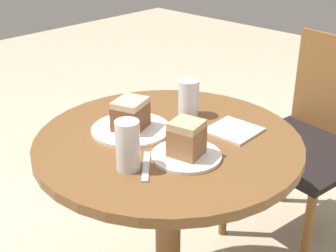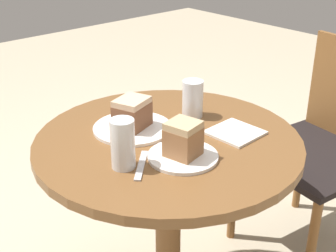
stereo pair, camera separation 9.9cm
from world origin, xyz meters
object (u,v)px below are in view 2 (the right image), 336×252
plate_far (133,128)px  cake_slice_near (183,139)px  cake_slice_far (132,113)px  glass_water (193,101)px  chair (325,145)px  plate_near (183,156)px  glass_lemonade (123,146)px

plate_far → cake_slice_near: size_ratio=2.48×
plate_far → cake_slice_near: 0.25m
cake_slice_far → glass_water: (0.05, 0.21, -0.00)m
chair → plate_near: size_ratio=4.44×
cake_slice_near → glass_water: glass_water is taller
glass_lemonade → glass_water: size_ratio=1.12×
plate_near → cake_slice_near: 0.05m
cake_slice_near → cake_slice_far: bearing=177.9°
plate_near → plate_far: bearing=177.9°
plate_near → glass_lemonade: bearing=-115.3°
plate_far → plate_near: bearing=-2.1°
chair → cake_slice_far: 0.89m
plate_near → glass_water: glass_water is taller
chair → plate_near: chair is taller
chair → glass_water: (-0.18, -0.59, 0.30)m
cake_slice_far → plate_near: bearing=-2.1°
chair → glass_lemonade: size_ratio=6.36×
chair → glass_water: 0.69m
plate_near → cake_slice_near: (0.00, -0.00, 0.05)m
cake_slice_near → chair: bearing=90.3°
plate_near → glass_water: (-0.19, 0.22, 0.05)m
chair → glass_water: size_ratio=7.14×
plate_near → cake_slice_far: size_ratio=1.57×
plate_far → glass_lemonade: bearing=-44.0°
chair → plate_near: (0.00, -0.81, 0.25)m
plate_far → glass_lemonade: (0.17, -0.16, 0.06)m
glass_lemonade → chair: bearing=85.9°
chair → cake_slice_far: chair is taller
chair → plate_far: 0.87m
plate_near → cake_slice_far: (-0.24, 0.01, 0.05)m
glass_lemonade → glass_water: glass_lemonade is taller
plate_near → glass_water: bearing=130.1°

